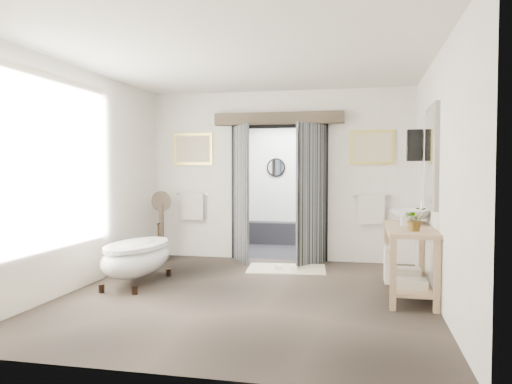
% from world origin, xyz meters
% --- Properties ---
extents(ground_plane, '(5.00, 5.00, 0.00)m').
position_xyz_m(ground_plane, '(0.00, 0.00, 0.00)').
color(ground_plane, brown).
extents(room_shell, '(4.52, 5.02, 2.91)m').
position_xyz_m(room_shell, '(-0.04, -0.12, 1.86)').
color(room_shell, silver).
rests_on(room_shell, ground_plane).
extents(shower_room, '(2.22, 2.01, 2.51)m').
position_xyz_m(shower_room, '(0.00, 3.99, 0.91)').
color(shower_room, black).
rests_on(shower_room, ground_plane).
extents(back_wall_dressing, '(3.82, 0.75, 2.52)m').
position_xyz_m(back_wall_dressing, '(0.00, 2.32, 1.56)').
color(back_wall_dressing, black).
rests_on(back_wall_dressing, ground_plane).
extents(clawfoot_tub, '(0.69, 1.55, 0.76)m').
position_xyz_m(clawfoot_tub, '(-1.57, 0.25, 0.37)').
color(clawfoot_tub, black).
rests_on(clawfoot_tub, ground_plane).
extents(vanity, '(0.57, 1.60, 0.85)m').
position_xyz_m(vanity, '(1.95, 0.38, 0.51)').
color(vanity, tan).
rests_on(vanity, ground_plane).
extents(pedestal_mirror, '(0.35, 0.23, 1.19)m').
position_xyz_m(pedestal_mirror, '(-1.94, 1.95, 0.51)').
color(pedestal_mirror, '#4E4031').
rests_on(pedestal_mirror, ground_plane).
extents(rug, '(1.28, 0.92, 0.01)m').
position_xyz_m(rug, '(0.26, 1.68, 0.01)').
color(rug, beige).
rests_on(rug, ground_plane).
extents(slippers, '(0.39, 0.27, 0.05)m').
position_xyz_m(slippers, '(0.25, 1.66, 0.04)').
color(slippers, beige).
rests_on(slippers, rug).
extents(basin, '(0.62, 0.62, 0.18)m').
position_xyz_m(basin, '(2.02, 0.78, 0.94)').
color(basin, white).
rests_on(basin, vanity).
extents(plant, '(0.29, 0.26, 0.28)m').
position_xyz_m(plant, '(2.00, -0.05, 0.99)').
color(plant, gray).
rests_on(plant, vanity).
extents(soap_bottle_a, '(0.10, 0.10, 0.20)m').
position_xyz_m(soap_bottle_a, '(1.93, 0.47, 0.95)').
color(soap_bottle_a, gray).
rests_on(soap_bottle_a, vanity).
extents(soap_bottle_b, '(0.19, 0.19, 0.19)m').
position_xyz_m(soap_bottle_b, '(1.97, 1.10, 0.94)').
color(soap_bottle_b, gray).
rests_on(soap_bottle_b, vanity).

